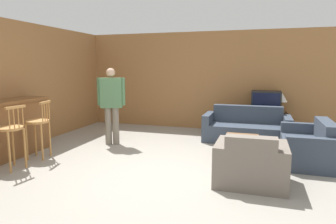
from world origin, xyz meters
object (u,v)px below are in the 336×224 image
(armchair_near, at_px, (251,165))
(loveseat_right, at_px, (309,147))
(couch_far, at_px, (246,129))
(tv_unit, at_px, (265,124))
(person_by_window, at_px, (111,102))
(tv, at_px, (266,102))
(bar_chair_mid, at_px, (11,133))
(table_lamp, at_px, (282,98))
(bar_chair_far, at_px, (38,126))
(coffee_table, at_px, (241,141))

(armchair_near, distance_m, loveseat_right, 1.66)
(couch_far, xyz_separation_m, tv_unit, (0.41, 0.75, 0.01))
(tv_unit, distance_m, person_by_window, 3.77)
(couch_far, distance_m, tv, 1.02)
(bar_chair_mid, xyz_separation_m, table_lamp, (4.35, 3.87, 0.33))
(tv, bearing_deg, couch_far, -118.34)
(tv, bearing_deg, bar_chair_far, -140.95)
(bar_chair_far, relative_size, table_lamp, 2.18)
(couch_far, distance_m, table_lamp, 1.26)
(bar_chair_far, xyz_separation_m, armchair_near, (3.76, -0.14, -0.32))
(bar_chair_mid, bearing_deg, tv_unit, 44.20)
(loveseat_right, distance_m, tv, 2.21)
(loveseat_right, bearing_deg, bar_chair_mid, -158.44)
(bar_chair_mid, relative_size, person_by_window, 0.64)
(tv_unit, height_order, table_lamp, table_lamp)
(person_by_window, bearing_deg, armchair_near, -26.06)
(tv, bearing_deg, person_by_window, -148.82)
(couch_far, relative_size, person_by_window, 1.14)
(armchair_near, bearing_deg, couch_far, 94.05)
(bar_chair_mid, relative_size, armchair_near, 1.07)
(bar_chair_mid, relative_size, loveseat_right, 0.74)
(armchair_near, xyz_separation_m, tv, (0.22, 3.37, 0.55))
(tv_unit, bearing_deg, armchair_near, -93.72)
(bar_chair_far, bearing_deg, armchair_near, -2.12)
(tv, height_order, table_lamp, tv)
(bar_chair_mid, xyz_separation_m, bar_chair_far, (-0.00, 0.64, 0.00))
(person_by_window, bearing_deg, coffee_table, -2.92)
(bar_chair_mid, relative_size, table_lamp, 2.18)
(bar_chair_far, bearing_deg, tv, 39.05)
(couch_far, relative_size, armchair_near, 1.89)
(bar_chair_mid, xyz_separation_m, tv, (3.98, 3.87, 0.23))
(bar_chair_mid, distance_m, person_by_window, 2.13)
(couch_far, bearing_deg, bar_chair_mid, -138.93)
(tv_unit, bearing_deg, coffee_table, -101.95)
(bar_chair_far, xyz_separation_m, couch_far, (3.58, 2.48, -0.32))
(coffee_table, bearing_deg, armchair_near, -80.54)
(tv_unit, height_order, tv, tv)
(loveseat_right, relative_size, person_by_window, 0.87)
(tv_unit, distance_m, table_lamp, 0.74)
(person_by_window, bearing_deg, bar_chair_mid, -112.44)
(armchair_near, distance_m, table_lamp, 3.49)
(table_lamp, bearing_deg, tv, -179.51)
(bar_chair_mid, distance_m, bar_chair_far, 0.64)
(loveseat_right, xyz_separation_m, tv_unit, (-0.73, 2.01, 0.01))
(bar_chair_far, xyz_separation_m, tv_unit, (3.98, 3.24, -0.32))
(table_lamp, bearing_deg, loveseat_right, -79.63)
(couch_far, bearing_deg, person_by_window, -157.09)
(couch_far, xyz_separation_m, coffee_table, (-0.03, -1.31, 0.03))
(tv_unit, distance_m, tv, 0.55)
(bar_chair_mid, height_order, tv, tv)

